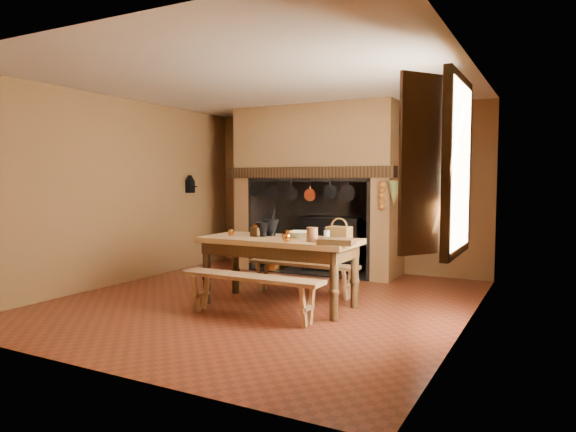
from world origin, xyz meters
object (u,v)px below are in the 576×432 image
object	(u,v)px
work_table	(279,249)
mixing_bowl	(302,234)
coffee_grinder	(256,231)
bench_front	(251,286)
wicker_basket	(339,232)
iron_range	(334,243)

from	to	relation	value
work_table	mixing_bowl	xyz separation A→B (m)	(0.23, 0.16, 0.17)
work_table	coffee_grinder	xyz separation A→B (m)	(-0.33, 0.00, 0.20)
bench_front	coffee_grinder	bearing A→B (deg)	116.52
coffee_grinder	wicker_basket	distance (m)	1.06
work_table	wicker_basket	xyz separation A→B (m)	(0.71, 0.20, 0.22)
coffee_grinder	mixing_bowl	world-z (taller)	coffee_grinder
work_table	coffee_grinder	size ratio (longest dim) A/B	10.67
mixing_bowl	wicker_basket	world-z (taller)	wicker_basket
iron_range	work_table	world-z (taller)	iron_range
coffee_grinder	wicker_basket	bearing A→B (deg)	18.48
bench_front	wicker_basket	size ratio (longest dim) A/B	6.18
coffee_grinder	mixing_bowl	size ratio (longest dim) A/B	0.56
work_table	mixing_bowl	bearing A→B (deg)	35.73
iron_range	wicker_basket	bearing A→B (deg)	-66.02
coffee_grinder	wicker_basket	size ratio (longest dim) A/B	0.65
work_table	bench_front	xyz separation A→B (m)	(0.00, -0.66, -0.35)
iron_range	coffee_grinder	size ratio (longest dim) A/B	8.70
mixing_bowl	iron_range	bearing A→B (deg)	103.24
bench_front	mixing_bowl	xyz separation A→B (m)	(0.23, 0.83, 0.52)
wicker_basket	mixing_bowl	bearing A→B (deg)	-173.93
coffee_grinder	wicker_basket	world-z (taller)	wicker_basket
iron_range	mixing_bowl	xyz separation A→B (m)	(0.56, -2.40, 0.41)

